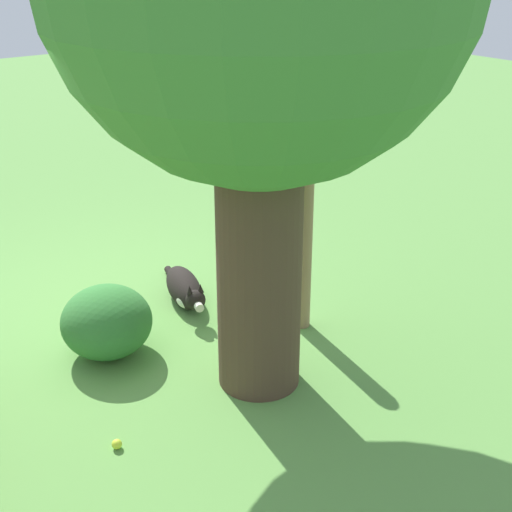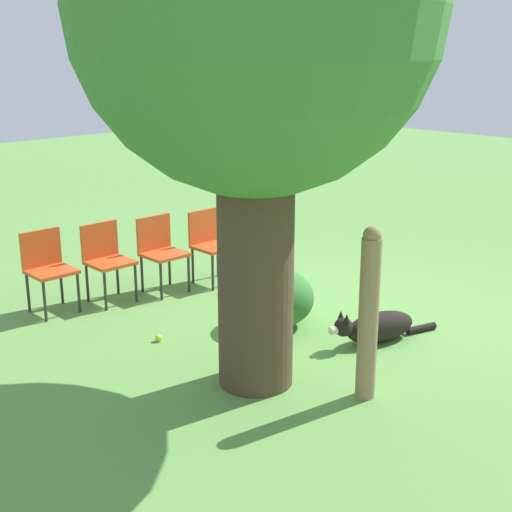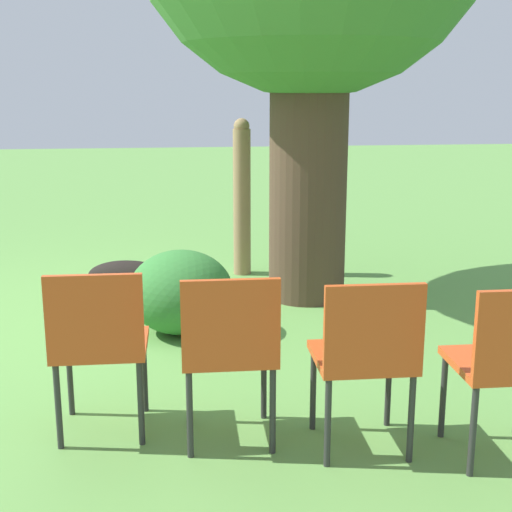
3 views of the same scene
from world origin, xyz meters
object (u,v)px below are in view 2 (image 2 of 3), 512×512
object	(u,v)px
red_chair_0	(211,240)
red_chair_3	(47,265)
dog	(376,328)
tennis_ball	(159,338)
red_chair_2	(106,256)
red_chair_1	(160,248)
fence_post	(369,313)
oak_tree	(256,17)

from	to	relation	value
red_chair_0	red_chair_3	bearing A→B (deg)	-103.33
dog	tennis_ball	xyz separation A→B (m)	(1.44, 1.43, -0.11)
red_chair_2	tennis_ball	world-z (taller)	red_chair_2
red_chair_1	red_chair_3	size ratio (longest dim) A/B	1.00
red_chair_0	red_chair_2	size ratio (longest dim) A/B	1.00
fence_post	red_chair_3	size ratio (longest dim) A/B	1.65
dog	red_chair_1	distance (m)	2.65
red_chair_0	red_chair_2	xyz separation A→B (m)	(0.32, 1.21, 0.00)
red_chair_1	red_chair_3	xyz separation A→B (m)	(0.32, 1.21, 0.00)
oak_tree	fence_post	world-z (taller)	oak_tree
fence_post	red_chair_3	xyz separation A→B (m)	(3.47, 0.80, -0.20)
dog	tennis_ball	size ratio (longest dim) A/B	17.28
red_chair_0	red_chair_2	distance (m)	1.25
fence_post	red_chair_0	bearing A→B (deg)	-18.65
dog	tennis_ball	bearing A→B (deg)	-27.40
oak_tree	red_chair_0	xyz separation A→B (m)	(2.20, -1.44, -2.36)
red_chair_2	red_chair_3	size ratio (longest dim) A/B	1.00
oak_tree	red_chair_2	world-z (taller)	oak_tree
fence_post	red_chair_1	distance (m)	3.18
red_chair_1	red_chair_3	bearing A→B (deg)	-103.33
red_chair_3	tennis_ball	bearing A→B (deg)	13.23
oak_tree	red_chair_0	bearing A→B (deg)	-33.27
red_chair_0	fence_post	bearing A→B (deg)	-17.18
red_chair_1	red_chair_2	xyz separation A→B (m)	(0.16, 0.60, 0.00)
fence_post	tennis_ball	distance (m)	2.19
tennis_ball	fence_post	bearing A→B (deg)	-166.07
red_chair_0	tennis_ball	xyz separation A→B (m)	(-0.97, 1.51, -0.47)
fence_post	dog	bearing A→B (deg)	-58.04
red_chair_2	tennis_ball	xyz separation A→B (m)	(-1.29, 0.30, -0.47)
red_chair_0	red_chair_1	size ratio (longest dim) A/B	1.00
fence_post	red_chair_0	world-z (taller)	fence_post
dog	red_chair_3	bearing A→B (deg)	-41.27
red_chair_0	tennis_ball	size ratio (longest dim) A/B	12.44
red_chair_0	red_chair_1	bearing A→B (deg)	-103.33
oak_tree	red_chair_1	bearing A→B (deg)	-19.59
red_chair_1	tennis_ball	world-z (taller)	red_chair_1
fence_post	red_chair_2	size ratio (longest dim) A/B	1.65
oak_tree	dog	distance (m)	3.05
dog	oak_tree	bearing A→B (deg)	8.99
red_chair_2	tennis_ball	bearing A→B (deg)	-11.72
dog	red_chair_2	bearing A→B (deg)	-49.76
oak_tree	red_chair_0	size ratio (longest dim) A/B	5.08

